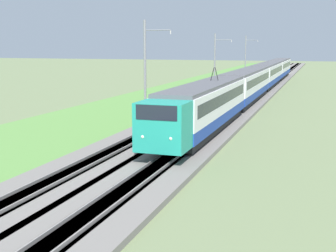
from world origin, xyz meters
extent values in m
cube|color=slate|center=(50.00, 0.00, 0.15)|extent=(240.00, 4.40, 0.30)
cube|color=slate|center=(50.00, -3.95, 0.15)|extent=(240.00, 4.40, 0.30)
cube|color=#4C4238|center=(50.00, 0.00, 0.15)|extent=(240.00, 1.57, 0.30)
cube|color=gray|center=(50.00, 0.53, 0.38)|extent=(240.00, 0.07, 0.15)
cube|color=gray|center=(50.00, -0.53, 0.38)|extent=(240.00, 0.07, 0.15)
cube|color=#4C4238|center=(50.00, -3.95, 0.15)|extent=(240.00, 1.57, 0.30)
cube|color=gray|center=(50.00, -3.42, 0.38)|extent=(240.00, 0.07, 0.15)
cube|color=gray|center=(50.00, -4.49, 0.38)|extent=(240.00, 0.07, 0.15)
cube|color=#5B8E42|center=(50.00, 7.06, 0.06)|extent=(240.00, 13.24, 0.12)
cube|color=teal|center=(18.75, -3.95, 2.37)|extent=(2.38, 2.82, 2.74)
cube|color=black|center=(18.39, -3.95, 3.29)|extent=(1.71, 2.35, 0.82)
sphere|color=#F2EAC6|center=(17.61, -3.15, 1.92)|extent=(0.20, 0.20, 0.20)
sphere|color=#F2EAC6|center=(17.61, -4.76, 1.92)|extent=(0.20, 0.20, 0.20)
cube|color=navy|center=(28.91, -3.95, 1.38)|extent=(17.94, 2.94, 0.77)
cube|color=silver|center=(28.91, -3.95, 2.75)|extent=(17.94, 2.94, 1.97)
cube|color=black|center=(28.91, -3.95, 2.91)|extent=(16.50, 2.96, 0.83)
cube|color=#515156|center=(28.91, -3.95, 3.86)|extent=(17.94, 2.70, 0.25)
cube|color=black|center=(28.91, -3.95, 0.72)|extent=(17.04, 2.50, 0.55)
cylinder|color=black|center=(21.74, -3.42, 0.88)|extent=(0.86, 0.12, 0.86)
cylinder|color=black|center=(21.74, -4.49, 0.88)|extent=(0.86, 0.12, 0.86)
cube|color=navy|center=(48.64, -3.95, 1.38)|extent=(20.32, 2.94, 0.77)
cube|color=silver|center=(48.64, -3.95, 2.75)|extent=(20.32, 2.94, 1.97)
cube|color=black|center=(48.64, -3.95, 2.91)|extent=(18.69, 2.96, 0.83)
cube|color=#515156|center=(48.64, -3.95, 3.86)|extent=(20.32, 2.70, 0.25)
cube|color=black|center=(48.64, -3.95, 0.72)|extent=(19.30, 2.50, 0.55)
cube|color=navy|center=(69.56, -3.95, 1.38)|extent=(20.32, 2.94, 0.77)
cube|color=silver|center=(69.56, -3.95, 2.75)|extent=(20.32, 2.94, 1.97)
cube|color=black|center=(69.56, -3.95, 2.91)|extent=(18.69, 2.96, 0.83)
cube|color=#515156|center=(69.56, -3.95, 3.86)|extent=(20.32, 2.70, 0.25)
cube|color=black|center=(69.56, -3.95, 0.72)|extent=(19.30, 2.50, 0.55)
cube|color=navy|center=(90.48, -3.95, 1.38)|extent=(20.32, 2.94, 0.77)
cube|color=silver|center=(90.48, -3.95, 2.75)|extent=(20.32, 2.94, 1.97)
cube|color=black|center=(90.48, -3.95, 2.91)|extent=(18.69, 2.96, 0.83)
cube|color=#515156|center=(90.48, -3.95, 3.86)|extent=(20.32, 2.70, 0.25)
cube|color=black|center=(90.48, -3.95, 0.72)|extent=(19.30, 2.50, 0.55)
cylinder|color=black|center=(31.60, -3.78, 4.54)|extent=(0.06, 0.33, 1.08)
cylinder|color=black|center=(31.60, -4.13, 4.54)|extent=(0.06, 0.33, 1.08)
cube|color=black|center=(21.74, -3.95, 0.00)|extent=(0.10, 0.10, 0.00)
cylinder|color=slate|center=(33.48, 2.81, 4.51)|extent=(0.22, 0.22, 9.03)
cylinder|color=slate|center=(33.48, 1.61, 8.13)|extent=(0.08, 2.40, 0.08)
cylinder|color=#B2ADA8|center=(33.48, 0.41, 7.93)|extent=(0.10, 0.10, 0.30)
cylinder|color=slate|center=(61.79, 2.81, 4.23)|extent=(0.22, 0.22, 8.46)
cylinder|color=slate|center=(61.79, 1.61, 7.56)|extent=(0.08, 2.40, 0.08)
cylinder|color=#B2ADA8|center=(61.79, 0.41, 7.36)|extent=(0.10, 0.10, 0.30)
cylinder|color=slate|center=(90.10, 2.81, 4.33)|extent=(0.22, 0.22, 8.66)
cylinder|color=slate|center=(90.10, 1.61, 7.76)|extent=(0.08, 2.40, 0.08)
cylinder|color=#B2ADA8|center=(90.10, 0.41, 7.56)|extent=(0.10, 0.10, 0.30)
camera|label=1|loc=(-5.74, -12.32, 6.88)|focal=50.00mm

